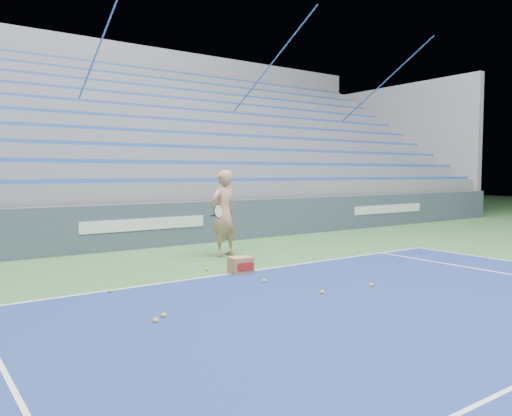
{
  "coord_description": "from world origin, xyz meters",
  "views": [
    {
      "loc": [
        -4.82,
        4.3,
        1.84
      ],
      "look_at": [
        0.93,
        12.38,
        1.15
      ],
      "focal_mm": 35.0,
      "sensor_mm": 36.0,
      "label": 1
    }
  ],
  "objects": [
    {
      "name": "sponsor_barrier",
      "position": [
        0.0,
        15.88,
        0.55
      ],
      "size": [
        30.0,
        0.32,
        1.1
      ],
      "color": "#3C4A5C",
      "rests_on": "ground"
    },
    {
      "name": "bleachers",
      "position": [
        0.0,
        21.6,
        2.36
      ],
      "size": [
        31.0,
        9.15,
        7.3
      ],
      "color": "gray",
      "rests_on": "ground"
    },
    {
      "name": "tennis_player",
      "position": [
        0.97,
        13.68,
        0.96
      ],
      "size": [
        1.0,
        0.92,
        1.91
      ],
      "color": "tan",
      "rests_on": "ground"
    },
    {
      "name": "ball_box",
      "position": [
        0.21,
        11.85,
        0.15
      ],
      "size": [
        0.44,
        0.36,
        0.31
      ],
      "color": "#9D724B",
      "rests_on": "ground"
    },
    {
      "name": "tennis_ball_0",
      "position": [
        -2.26,
        11.76,
        0.03
      ],
      "size": [
        0.07,
        0.07,
        0.07
      ],
      "primitive_type": "sphere",
      "color": "yellow",
      "rests_on": "ground"
    },
    {
      "name": "tennis_ball_1",
      "position": [
        -2.16,
        10.07,
        0.03
      ],
      "size": [
        0.07,
        0.07,
        0.07
      ],
      "primitive_type": "sphere",
      "color": "yellow",
      "rests_on": "ground"
    },
    {
      "name": "tennis_ball_2",
      "position": [
        1.33,
        9.71,
        0.03
      ],
      "size": [
        0.07,
        0.07,
        0.07
      ],
      "primitive_type": "sphere",
      "color": "yellow",
      "rests_on": "ground"
    },
    {
      "name": "tennis_ball_3",
      "position": [
        -0.17,
        12.42,
        0.03
      ],
      "size": [
        0.07,
        0.07,
        0.07
      ],
      "primitive_type": "sphere",
      "color": "yellow",
      "rests_on": "ground"
    },
    {
      "name": "tennis_ball_4",
      "position": [
        0.09,
        10.96,
        0.03
      ],
      "size": [
        0.07,
        0.07,
        0.07
      ],
      "primitive_type": "sphere",
      "color": "yellow",
      "rests_on": "ground"
    },
    {
      "name": "tennis_ball_5",
      "position": [
        -2.34,
        9.92,
        0.03
      ],
      "size": [
        0.07,
        0.07,
        0.07
      ],
      "primitive_type": "sphere",
      "color": "yellow",
      "rests_on": "ground"
    },
    {
      "name": "tennis_ball_6",
      "position": [
        0.34,
        9.8,
        0.03
      ],
      "size": [
        0.07,
        0.07,
        0.07
      ],
      "primitive_type": "sphere",
      "color": "yellow",
      "rests_on": "ground"
    }
  ]
}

